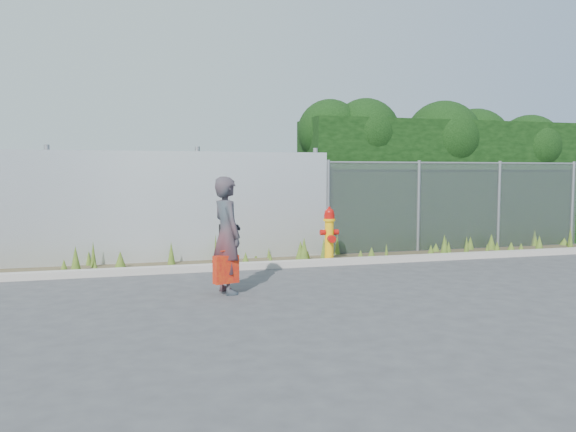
# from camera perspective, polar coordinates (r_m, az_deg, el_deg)

# --- Properties ---
(ground) EXTENTS (80.00, 80.00, 0.00)m
(ground) POSITION_cam_1_polar(r_m,az_deg,el_deg) (8.98, 4.34, -7.00)
(ground) COLOR #3D3D40
(ground) RESTS_ON ground
(curb) EXTENTS (16.00, 0.22, 0.12)m
(curb) POSITION_cam_1_polar(r_m,az_deg,el_deg) (10.65, 0.96, -4.86)
(curb) COLOR #A39B93
(curb) RESTS_ON ground
(weed_strip) EXTENTS (16.00, 1.34, 0.54)m
(weed_strip) POSITION_cam_1_polar(r_m,az_deg,el_deg) (11.44, 2.82, -3.87)
(weed_strip) COLOR #423825
(weed_strip) RESTS_ON ground
(corrugated_fence) EXTENTS (8.50, 0.21, 2.30)m
(corrugated_fence) POSITION_cam_1_polar(r_m,az_deg,el_deg) (11.28, -16.88, 0.81)
(corrugated_fence) COLOR silver
(corrugated_fence) RESTS_ON ground
(chainlink_fence) EXTENTS (6.50, 0.07, 2.05)m
(chainlink_fence) POSITION_cam_1_polar(r_m,az_deg,el_deg) (13.44, 17.02, 1.05)
(chainlink_fence) COLOR gray
(chainlink_fence) RESTS_ON ground
(hedge) EXTENTS (7.48, 2.03, 3.53)m
(hedge) POSITION_cam_1_polar(r_m,az_deg,el_deg) (14.37, 15.50, 5.05)
(hedge) COLOR black
(hedge) RESTS_ON ground
(fire_hydrant) EXTENTS (0.37, 0.33, 1.11)m
(fire_hydrant) POSITION_cam_1_polar(r_m,az_deg,el_deg) (11.08, 4.22, -2.00)
(fire_hydrant) COLOR #F1B10C
(fire_hydrant) RESTS_ON ground
(woman) EXTENTS (0.54, 0.70, 1.72)m
(woman) POSITION_cam_1_polar(r_m,az_deg,el_deg) (8.29, -6.21, -1.94)
(woman) COLOR #0D4F58
(woman) RESTS_ON ground
(red_tote_bag) EXTENTS (0.37, 0.13, 0.48)m
(red_tote_bag) POSITION_cam_1_polar(r_m,az_deg,el_deg) (8.18, -6.32, -5.40)
(red_tote_bag) COLOR #AA0910
(black_shoulder_bag) EXTENTS (0.21, 0.09, 0.16)m
(black_shoulder_bag) POSITION_cam_1_polar(r_m,az_deg,el_deg) (8.48, -6.28, -1.37)
(black_shoulder_bag) COLOR black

